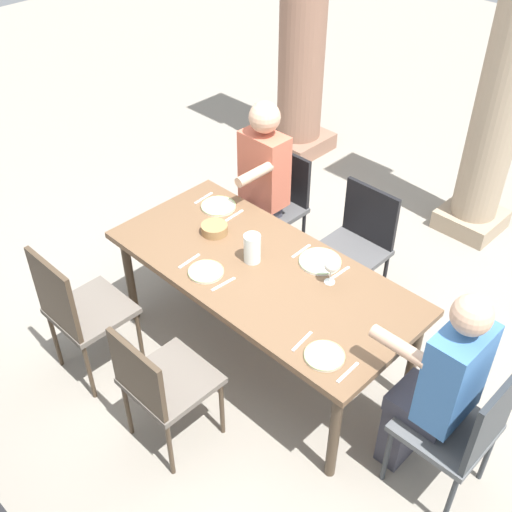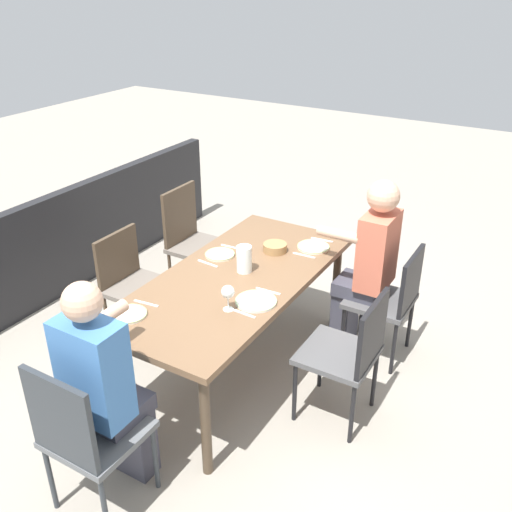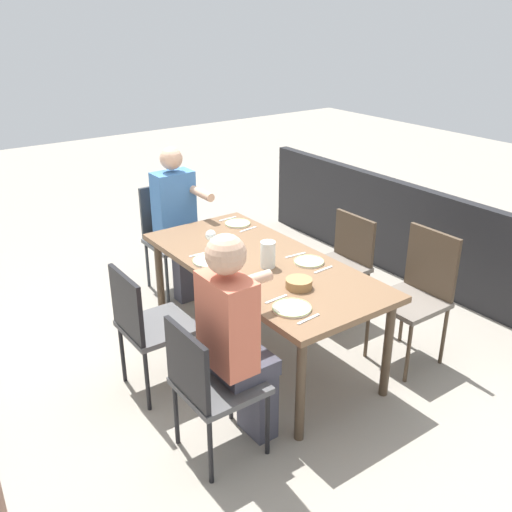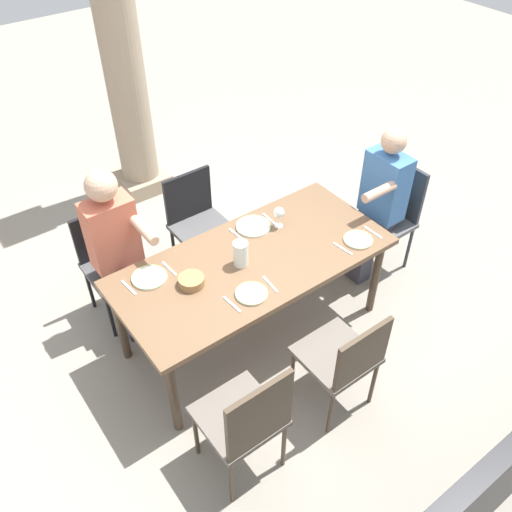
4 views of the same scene
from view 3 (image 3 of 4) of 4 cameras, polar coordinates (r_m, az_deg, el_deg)
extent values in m
plane|color=gray|center=(4.37, 0.50, -9.51)|extent=(16.00, 16.00, 0.00)
cube|color=brown|center=(4.02, 0.53, -0.84)|extent=(1.93, 0.89, 0.04)
cylinder|color=#473828|center=(3.41, 4.45, -13.12)|extent=(0.06, 0.06, 0.70)
cylinder|color=#473828|center=(4.70, -9.52, -2.41)|extent=(0.06, 0.06, 0.70)
cylinder|color=#473828|center=(3.85, 12.93, -9.01)|extent=(0.06, 0.06, 0.70)
cylinder|color=#473828|center=(5.03, -2.09, -0.29)|extent=(0.06, 0.06, 0.70)
cube|color=#4F4F50|center=(3.29, -3.57, -12.70)|extent=(0.44, 0.44, 0.04)
cube|color=black|center=(3.09, -6.86, -10.81)|extent=(0.42, 0.03, 0.42)
cylinder|color=black|center=(3.39, 1.15, -16.30)|extent=(0.03, 0.03, 0.43)
cylinder|color=black|center=(3.64, -2.54, -13.16)|extent=(0.03, 0.03, 0.43)
cylinder|color=black|center=(3.23, -4.55, -18.79)|extent=(0.03, 0.03, 0.43)
cylinder|color=black|center=(3.49, -7.94, -15.24)|extent=(0.03, 0.03, 0.43)
cube|color=#6A6158|center=(4.18, 14.94, -4.45)|extent=(0.44, 0.44, 0.04)
cube|color=#473828|center=(4.22, 17.04, -0.71)|extent=(0.42, 0.03, 0.49)
cylinder|color=#473828|center=(4.28, 11.00, -7.17)|extent=(0.03, 0.03, 0.46)
cylinder|color=#473828|center=(4.07, 14.87, -9.29)|extent=(0.03, 0.03, 0.46)
cylinder|color=#473828|center=(4.53, 14.35, -5.63)|extent=(0.03, 0.03, 0.46)
cylinder|color=#473828|center=(4.34, 18.15, -7.53)|extent=(0.03, 0.03, 0.46)
cube|color=#4F4F50|center=(3.84, -9.71, -6.91)|extent=(0.44, 0.44, 0.04)
cube|color=black|center=(3.67, -12.73, -4.88)|extent=(0.42, 0.03, 0.43)
cylinder|color=black|center=(3.90, -5.66, -10.32)|extent=(0.03, 0.03, 0.44)
cylinder|color=black|center=(4.18, -8.33, -7.89)|extent=(0.03, 0.03, 0.44)
cylinder|color=black|center=(3.76, -10.76, -12.08)|extent=(0.03, 0.03, 0.44)
cylinder|color=black|center=(4.05, -13.13, -9.42)|extent=(0.03, 0.03, 0.44)
cube|color=#6A6158|center=(4.64, 7.82, -1.16)|extent=(0.44, 0.44, 0.04)
cube|color=#473828|center=(4.70, 9.74, 1.67)|extent=(0.42, 0.03, 0.40)
cylinder|color=#473828|center=(4.76, 4.43, -3.55)|extent=(0.03, 0.03, 0.44)
cylinder|color=#473828|center=(4.51, 7.53, -5.32)|extent=(0.03, 0.03, 0.44)
cylinder|color=#473828|center=(4.99, 7.79, -2.36)|extent=(0.03, 0.03, 0.44)
cylinder|color=#473828|center=(4.75, 10.91, -3.97)|extent=(0.03, 0.03, 0.44)
cube|color=#5B5E61|center=(5.15, -8.09, 1.31)|extent=(0.44, 0.44, 0.04)
cube|color=#2D3338|center=(5.23, -9.29, 4.45)|extent=(0.03, 0.42, 0.49)
cylinder|color=#2D3338|center=(5.01, -8.82, -2.34)|extent=(0.03, 0.03, 0.43)
cylinder|color=#2D3338|center=(5.17, -5.10, -1.27)|extent=(0.03, 0.03, 0.43)
cylinder|color=#2D3338|center=(5.33, -10.72, -0.86)|extent=(0.03, 0.03, 0.43)
cylinder|color=#2D3338|center=(5.48, -7.15, 0.09)|extent=(0.03, 0.03, 0.43)
cube|color=#3F3F4C|center=(3.53, 0.13, -14.09)|extent=(0.24, 0.14, 0.46)
cube|color=#3F3F4C|center=(3.32, -1.14, -10.82)|extent=(0.28, 0.32, 0.10)
cube|color=#CC664C|center=(3.10, -2.87, -6.61)|extent=(0.34, 0.20, 0.54)
sphere|color=tan|center=(2.92, -3.03, 0.17)|extent=(0.22, 0.22, 0.22)
cylinder|color=tan|center=(3.26, -0.73, -2.56)|extent=(0.07, 0.30, 0.07)
cube|color=#3F3F4C|center=(5.05, -6.71, -1.83)|extent=(0.14, 0.24, 0.46)
cube|color=#3F3F4C|center=(5.01, -7.36, 1.42)|extent=(0.32, 0.28, 0.10)
cube|color=#3F72B2|center=(4.99, -8.17, 5.24)|extent=(0.20, 0.34, 0.55)
sphere|color=tan|center=(4.88, -8.43, 9.57)|extent=(0.19, 0.19, 0.19)
cylinder|color=tan|center=(4.82, -5.42, 6.20)|extent=(0.30, 0.07, 0.07)
cube|color=black|center=(5.38, 17.02, 1.43)|extent=(4.33, 0.10, 0.90)
cylinder|color=silver|center=(3.40, 3.58, -5.21)|extent=(0.24, 0.24, 0.01)
torus|color=#A0BE77|center=(3.40, 3.58, -5.10)|extent=(0.24, 0.24, 0.01)
cube|color=silver|center=(3.30, 5.22, -6.26)|extent=(0.03, 0.17, 0.01)
cube|color=silver|center=(3.51, 2.03, -4.30)|extent=(0.02, 0.17, 0.01)
cylinder|color=silver|center=(4.01, 5.28, -0.58)|extent=(0.21, 0.21, 0.01)
torus|color=#A0BE77|center=(4.01, 5.28, -0.48)|extent=(0.21, 0.21, 0.01)
cube|color=silver|center=(3.91, 6.71, -1.35)|extent=(0.03, 0.17, 0.01)
cube|color=silver|center=(4.12, 3.92, 0.08)|extent=(0.03, 0.17, 0.01)
cylinder|color=white|center=(4.02, -4.50, -0.46)|extent=(0.26, 0.26, 0.01)
torus|color=#A4C786|center=(4.02, -4.50, -0.37)|extent=(0.26, 0.26, 0.01)
cylinder|color=white|center=(4.19, -4.45, 0.52)|extent=(0.06, 0.06, 0.00)
cylinder|color=white|center=(4.18, -4.47, 1.07)|extent=(0.01, 0.01, 0.08)
sphere|color=white|center=(4.15, -4.51, 2.07)|extent=(0.08, 0.08, 0.08)
cube|color=silver|center=(3.91, -3.35, -1.23)|extent=(0.02, 0.17, 0.01)
cube|color=silver|center=(4.14, -5.59, 0.19)|extent=(0.02, 0.17, 0.01)
cylinder|color=silver|center=(4.70, -1.84, 3.24)|extent=(0.21, 0.21, 0.01)
torus|color=#A0BE77|center=(4.70, -1.84, 3.32)|extent=(0.21, 0.21, 0.01)
cube|color=silver|center=(4.58, -0.79, 2.67)|extent=(0.04, 0.17, 0.01)
cube|color=silver|center=(4.82, -2.84, 3.71)|extent=(0.02, 0.17, 0.01)
cylinder|color=white|center=(3.90, 1.19, 0.16)|extent=(0.10, 0.10, 0.18)
cylinder|color=#EFEAC6|center=(3.91, 1.19, -0.21)|extent=(0.09, 0.09, 0.12)
cylinder|color=#9E7547|center=(3.64, 4.28, -2.73)|extent=(0.17, 0.17, 0.06)
camera|label=1|loc=(6.57, 5.67, 30.23)|focal=44.61mm
camera|label=2|loc=(5.72, -34.74, 21.62)|focal=39.89mm
camera|label=4|loc=(4.66, 43.03, 28.60)|focal=38.25mm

